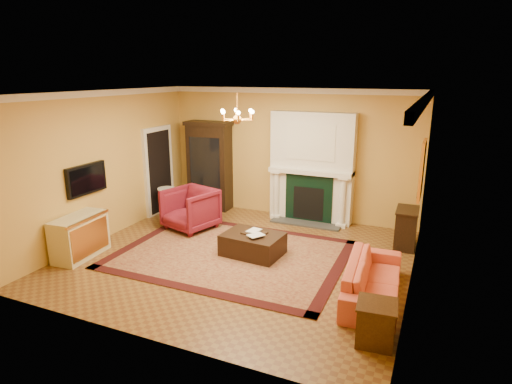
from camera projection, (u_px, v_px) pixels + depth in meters
The scene contains 26 objects.
floor at pixel (239, 258), 7.97m from camera, with size 6.00×5.50×0.02m, color brown.
ceiling at pixel (237, 92), 7.16m from camera, with size 6.00×5.50×0.02m, color silver.
wall_back at pixel (289, 154), 10.00m from camera, with size 6.00×0.02×3.00m, color #BF9044.
wall_front at pixel (137, 230), 5.13m from camera, with size 6.00×0.02×3.00m, color #BF9044.
wall_left at pixel (105, 165), 8.72m from camera, with size 0.02×5.50×3.00m, color #BF9044.
wall_right at pixel (418, 199), 6.40m from camera, with size 0.02×5.50×3.00m, color #BF9044.
fireplace at pixel (311, 170), 9.69m from camera, with size 1.90×0.70×2.50m.
crown_molding at pixel (259, 94), 8.02m from camera, with size 6.00×5.50×0.12m.
doorway at pixel (159, 171), 10.32m from camera, with size 0.08×1.05×2.10m.
tv_panel at pixel (87, 179), 8.21m from camera, with size 0.09×0.95×0.58m.
gilt_mirror at pixel (422, 170), 7.62m from camera, with size 0.06×0.76×1.05m.
chandelier at pixel (237, 116), 7.27m from camera, with size 0.63×0.55×0.53m.
oriental_rug at pixel (231, 254), 8.10m from camera, with size 4.18×3.14×0.02m, color #4C1210.
china_cabinet at pixel (210, 168), 10.65m from camera, with size 1.05×0.48×2.09m, color black.
wingback_armchair at pixel (190, 207), 9.31m from camera, with size 0.97×0.91×1.00m, color maroon.
pedestal_table at pixel (167, 201), 10.06m from camera, with size 0.41×0.41×0.73m.
commode at pixel (80, 236), 7.92m from camera, with size 0.50×1.06×0.79m, color beige.
coral_sofa at pixel (373, 273), 6.48m from camera, with size 1.97×0.58×0.77m, color #CA4340.
end_table at pixel (376, 324), 5.38m from camera, with size 0.45×0.45×0.53m, color #3C2510.
console_table at pixel (406, 229), 8.36m from camera, with size 0.38×0.67×0.75m, color black.
leather_ottoman at pixel (253, 244), 8.03m from camera, with size 1.08×0.78×0.40m, color black.
ottoman_tray at pixel (254, 233), 8.00m from camera, with size 0.42×0.32×0.03m, color black.
book_a at pixel (249, 223), 8.05m from camera, with size 0.21×0.03×0.28m, color gray.
book_b at pixel (253, 227), 7.85m from camera, with size 0.22×0.02×0.29m, color gray.
topiary_left at pixel (283, 156), 9.83m from camera, with size 0.17×0.17×0.45m.
topiary_right at pixel (339, 160), 9.33m from camera, with size 0.17×0.17×0.45m.
Camera 1 is at (3.23, -6.61, 3.31)m, focal length 30.00 mm.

